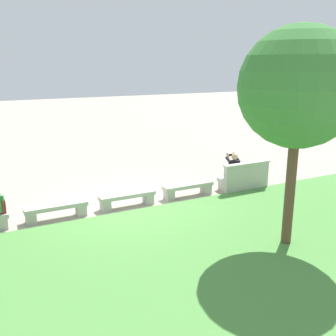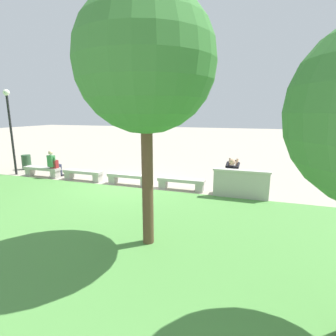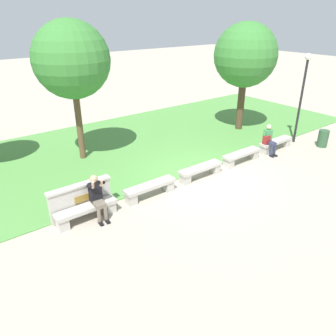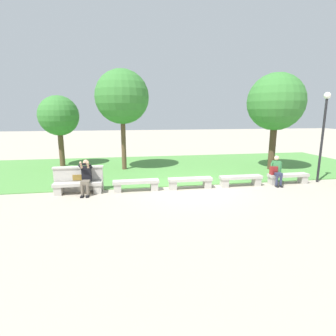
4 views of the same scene
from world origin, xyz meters
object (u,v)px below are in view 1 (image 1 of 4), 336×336
object	(u,v)px
bench_near	(188,188)
tree_behind_wall	(299,88)
backpack	(0,207)
person_photographer	(232,169)
bench_mid	(127,198)
bench_far	(56,210)
bench_main	(240,180)

from	to	relation	value
bench_near	tree_behind_wall	distance (m)	5.56
backpack	tree_behind_wall	xyz separation A→B (m)	(-6.32, 4.26, 3.24)
person_photographer	backpack	bearing A→B (deg)	0.43
bench_mid	bench_far	xyz separation A→B (m)	(2.21, 0.00, 0.00)
bench_far	person_photographer	bearing A→B (deg)	-179.29
bench_mid	person_photographer	world-z (taller)	person_photographer
backpack	person_photographer	bearing A→B (deg)	-179.57
bench_main	backpack	xyz separation A→B (m)	(8.10, -0.02, 0.33)
bench_near	person_photographer	xyz separation A→B (m)	(-1.88, -0.08, 0.44)
bench_near	tree_behind_wall	bearing A→B (deg)	95.73
bench_main	tree_behind_wall	world-z (taller)	tree_behind_wall
bench_far	person_photographer	distance (m)	6.30
bench_near	backpack	size ratio (longest dim) A/B	4.22
person_photographer	backpack	size ratio (longest dim) A/B	3.08
tree_behind_wall	bench_main	bearing A→B (deg)	-112.76
bench_near	person_photographer	distance (m)	1.93
bench_main	bench_near	bearing A→B (deg)	0.00
bench_far	tree_behind_wall	distance (m)	7.36
bench_main	bench_far	distance (m)	6.62
bench_near	bench_far	world-z (taller)	same
bench_near	bench_far	bearing A→B (deg)	0.00
bench_near	backpack	world-z (taller)	backpack
bench_mid	backpack	xyz separation A→B (m)	(3.69, -0.02, 0.33)
bench_near	person_photographer	bearing A→B (deg)	-177.64
bench_far	person_photographer	world-z (taller)	person_photographer
bench_main	bench_mid	world-z (taller)	same
backpack	bench_near	bearing A→B (deg)	179.82
bench_near	backpack	distance (m)	5.90
bench_main	backpack	distance (m)	8.11
bench_mid	person_photographer	xyz separation A→B (m)	(-4.08, -0.08, 0.44)
bench_mid	bench_main	bearing A→B (deg)	180.00
person_photographer	backpack	distance (m)	7.77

